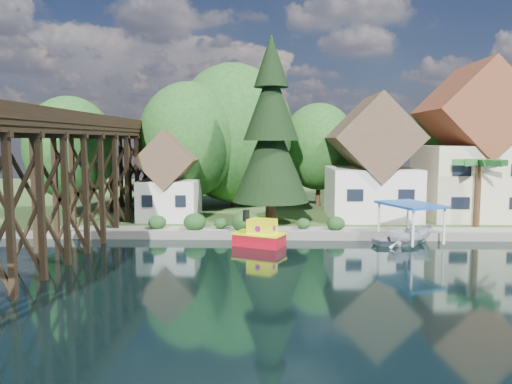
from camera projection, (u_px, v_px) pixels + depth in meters
ground at (305, 267)px, 29.68m from camera, size 140.00×140.00×0.00m
bank at (287, 197)px, 63.45m from camera, size 140.00×52.00×0.50m
seawall at (351, 236)px, 37.48m from camera, size 60.00×0.40×0.62m
promenade at (375, 230)px, 38.69m from camera, size 50.00×2.60×0.06m
trestle_bridge at (71, 171)px, 34.71m from camera, size 4.12×44.18×9.30m
house_left at (371, 166)px, 44.84m from camera, size 7.64×8.64×11.02m
house_center at (471, 152)px, 44.95m from camera, size 8.65×9.18×13.89m
shed at (170, 182)px, 44.00m from camera, size 5.09×5.40×7.85m
bg_trees at (301, 142)px, 50.01m from camera, size 49.90×13.30×10.57m
shrubs at (238, 221)px, 38.88m from camera, size 15.76×2.47×1.70m
conifer at (271, 134)px, 40.98m from camera, size 6.34×6.34×15.61m
palm_tree at (479, 165)px, 39.99m from camera, size 5.30×5.30×5.78m
tugboat at (260, 235)px, 35.39m from camera, size 4.03×3.23×2.57m
boat_white_a at (400, 239)px, 35.94m from camera, size 4.31×3.41×0.81m
boat_canopy at (410, 227)px, 36.04m from camera, size 4.65×5.47×2.98m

